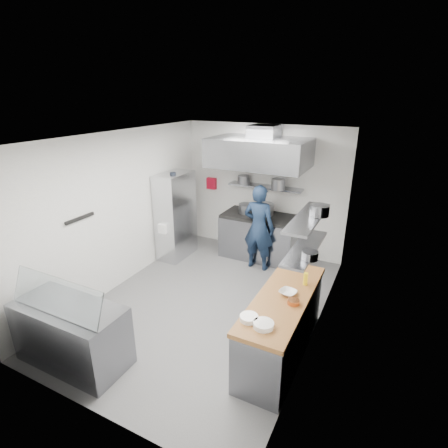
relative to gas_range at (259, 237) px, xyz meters
The scene contains 35 objects.
floor 2.15m from the gas_range, 92.73° to the right, with size 5.00×5.00×0.00m, color #4C4C4E.
ceiling 3.15m from the gas_range, 92.73° to the right, with size 5.00×5.00×0.00m, color silver.
wall_back 1.04m from the gas_range, 104.04° to the left, with size 3.60×0.02×2.80m, color white.
wall_front 4.70m from the gas_range, 91.25° to the right, with size 3.60×0.02×2.80m, color white.
wall_left 2.99m from the gas_range, 132.14° to the right, with size 5.00×0.02×2.80m, color white.
wall_right 2.86m from the gas_range, 51.01° to the right, with size 5.00×0.02×2.80m, color white.
gas_range is the anchor object (origin of this frame).
cooktop 0.48m from the gas_range, ahead, with size 1.57×0.78×0.06m, color black.
stock_pot_left 0.69m from the gas_range, behind, with size 0.31×0.31×0.20m, color slate.
stock_pot_mid 0.64m from the gas_range, 51.31° to the left, with size 0.36×0.36×0.24m, color slate.
over_range_shelf 1.10m from the gas_range, 90.00° to the left, with size 1.60×0.30×0.04m, color gray.
shelf_pot_a 1.29m from the gas_range, 157.34° to the left, with size 0.26×0.26×0.18m, color slate.
shelf_pot_b 1.25m from the gas_range, 14.33° to the left, with size 0.27×0.27×0.22m, color slate.
extractor_hood 1.86m from the gas_range, 90.00° to the right, with size 1.90×1.15×0.55m, color gray.
hood_duct 2.23m from the gas_range, 90.00° to the left, with size 0.55×0.55×0.24m, color slate.
red_firebox 1.70m from the gas_range, 165.86° to the left, with size 0.22×0.10×0.26m, color #B90E27.
chef 0.67m from the gas_range, 71.44° to the right, with size 0.64×0.42×1.75m, color #13223A.
wire_rack 1.86m from the gas_range, 155.10° to the right, with size 0.50×0.90×1.85m, color silver.
rack_bin_a 2.05m from the gas_range, 143.99° to the right, with size 0.17×0.21×0.19m, color white.
rack_bin_b 1.95m from the gas_range, 158.25° to the right, with size 0.14×0.18×0.16m, color yellow.
rack_jar 2.25m from the gas_range, 151.69° to the right, with size 0.12×0.12×0.18m, color black.
knife_strip 3.70m from the gas_range, 122.01° to the right, with size 0.04×0.55×0.05m, color black.
prep_counter_base 3.03m from the gas_range, 62.93° to the right, with size 0.62×2.00×0.84m, color gray.
prep_counter_top 3.06m from the gas_range, 62.93° to the right, with size 0.65×2.04×0.06m, color #9A5D2E.
plate_stack_a 3.61m from the gas_range, 70.83° to the right, with size 0.22×0.22×0.06m, color white.
plate_stack_b 3.72m from the gas_range, 68.16° to the right, with size 0.24×0.24×0.06m, color white.
copper_pan 3.25m from the gas_range, 61.30° to the right, with size 0.16×0.16×0.06m, color #C46D37.
squeeze_bottle 2.82m from the gas_range, 55.74° to the right, with size 0.06×0.06×0.18m, color yellow.
mixing_bowl 3.03m from the gas_range, 61.74° to the right, with size 0.22×0.22×0.05m, color white.
wall_shelf_lower 3.04m from the gas_range, 57.31° to the right, with size 0.30×1.30×0.04m, color gray.
wall_shelf_upper 3.21m from the gas_range, 57.31° to the right, with size 0.30×1.30×0.04m, color gray.
shelf_pot_c 3.40m from the gas_range, 58.46° to the right, with size 0.20×0.20×0.10m, color slate.
shelf_pot_d 3.25m from the gas_range, 54.39° to the right, with size 0.24×0.24×0.14m, color slate.
display_case 4.23m from the gas_range, 104.10° to the right, with size 1.50×0.70×0.85m, color gray.
display_glass 4.39m from the gas_range, 103.72° to the right, with size 1.47×0.02×0.45m, color silver.
Camera 1 is at (2.56, -4.47, 3.41)m, focal length 28.00 mm.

